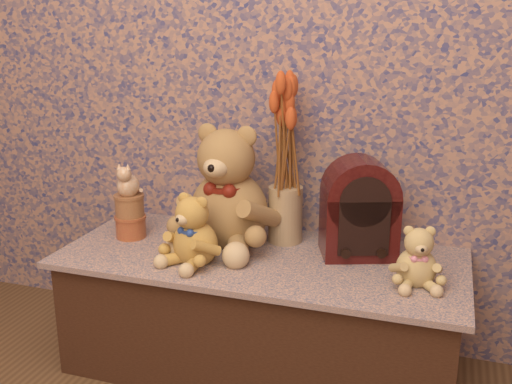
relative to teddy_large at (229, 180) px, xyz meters
The scene contains 10 objects.
display_shelf 0.48m from the teddy_large, 29.22° to the right, with size 1.38×0.60×0.43m, color navy.
teddy_large is the anchor object (origin of this frame).
teddy_medium 0.23m from the teddy_large, 102.07° to the right, with size 0.20×0.24×0.25m, color #B17832, non-canonical shape.
teddy_small 0.69m from the teddy_large, 12.70° to the right, with size 0.16×0.19×0.20m, color tan, non-canonical shape.
cathedral_radio 0.46m from the teddy_large, ahead, with size 0.25×0.18×0.34m, color #360A09, non-canonical shape.
ceramic_vase 0.24m from the teddy_large, 22.59° to the left, with size 0.12×0.12×0.20m, color tan.
dried_stalks 0.26m from the teddy_large, 22.59° to the left, with size 0.20×0.20×0.39m, color #CF4E21, non-canonical shape.
biscuit_tin_lower 0.42m from the teddy_large, behind, with size 0.11×0.11×0.08m, color #C57A3A.
biscuit_tin_upper 0.39m from the teddy_large, behind, with size 0.10×0.10×0.08m, color tan.
cat_figurine 0.37m from the teddy_large, behind, with size 0.09×0.10×0.13m, color silver, non-canonical shape.
Camera 1 is at (0.57, -0.58, 1.21)m, focal length 41.40 mm.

